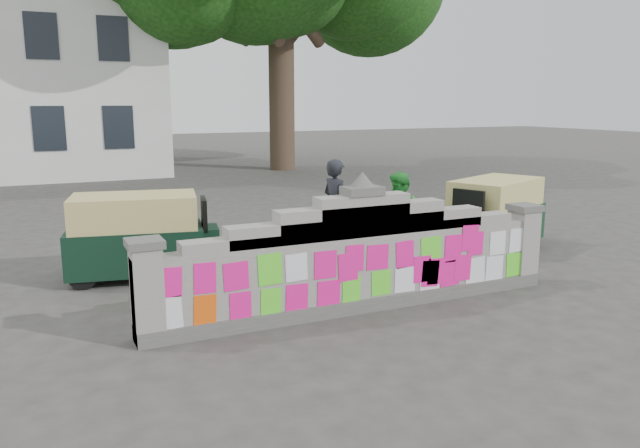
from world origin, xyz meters
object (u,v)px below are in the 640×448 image
at_px(cyclist_bike, 336,240).
at_px(cyclist_rider, 336,221).
at_px(pedestrian, 401,219).
at_px(rickshaw_right, 494,213).
at_px(rickshaw_left, 140,235).

relative_size(cyclist_bike, cyclist_rider, 1.12).
distance_m(pedestrian, rickshaw_right, 2.44).
distance_m(rickshaw_left, rickshaw_right, 6.92).
relative_size(cyclist_rider, rickshaw_left, 0.65).
distance_m(cyclist_rider, rickshaw_right, 3.56).
bearing_deg(rickshaw_left, cyclist_bike, -3.05).
height_order(rickshaw_left, rickshaw_right, rickshaw_left).
distance_m(cyclist_rider, rickshaw_left, 3.41).
xyz_separation_m(pedestrian, rickshaw_left, (-4.44, 1.20, -0.12)).
relative_size(cyclist_bike, pedestrian, 1.13).
xyz_separation_m(cyclist_rider, pedestrian, (1.14, -0.35, -0.00)).
relative_size(rickshaw_left, rickshaw_right, 1.01).
bearing_deg(rickshaw_left, cyclist_rider, -3.05).
bearing_deg(cyclist_bike, rickshaw_left, 63.71).
bearing_deg(cyclist_rider, rickshaw_left, 63.71).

